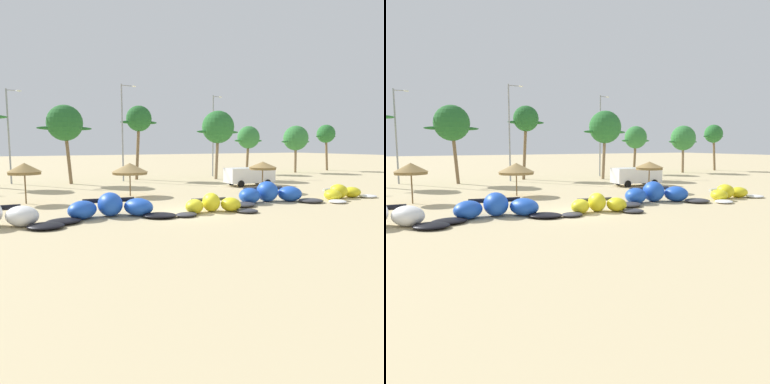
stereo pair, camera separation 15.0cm
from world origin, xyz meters
The scene contains 18 objects.
ground_plane centered at (0.00, 0.00, 0.00)m, with size 260.00×260.00×0.00m, color #C6B284.
kite_left centered at (-4.71, 0.80, 0.54)m, with size 7.55×4.07×1.41m.
kite_left_of_center centered at (1.39, -0.59, 0.46)m, with size 5.55×3.01×1.19m.
kite_center centered at (7.24, 1.03, 0.58)m, with size 7.67×4.04×1.51m.
kite_right_of_center centered at (13.45, -0.17, 0.43)m, with size 6.18×3.43×1.12m.
beach_umbrella_near_van centered at (-8.74, 8.60, 2.52)m, with size 2.35×2.35×2.94m.
beach_umbrella_middle centered at (-0.78, 9.09, 2.26)m, with size 3.00×3.00×2.73m.
beach_umbrella_near_palms centered at (10.49, 6.07, 2.37)m, with size 2.47×2.47×2.72m.
parked_van centered at (12.53, 10.95, 1.09)m, with size 5.16×2.66×1.84m.
palm_left_of_gap centered at (-3.79, 21.28, 6.42)m, with size 5.66×3.77×8.37m.
palm_center_left centered at (5.04, 22.90, 7.18)m, with size 4.59×3.06×8.84m.
palm_center_right centered at (13.75, 18.99, 6.28)m, with size 5.89×3.93×8.30m.
palm_right_of_gap centered at (21.85, 23.86, 5.17)m, with size 4.80×3.20×6.84m.
palm_right centered at (29.60, 22.59, 5.13)m, with size 5.52×3.68×7.02m.
palm_rightmost centered at (37.29, 23.96, 5.85)m, with size 4.36×2.91×7.41m.
lamppost_west_center centered at (-8.97, 24.20, 5.55)m, with size 1.60×0.24×10.06m.
lamppost_east_center centered at (2.67, 21.54, 6.05)m, with size 1.84×0.24×10.98m.
lamppost_east centered at (15.43, 22.86, 5.82)m, with size 1.46×0.24×10.63m.
Camera 2 is at (-10.48, -20.74, 4.23)m, focal length 35.32 mm.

